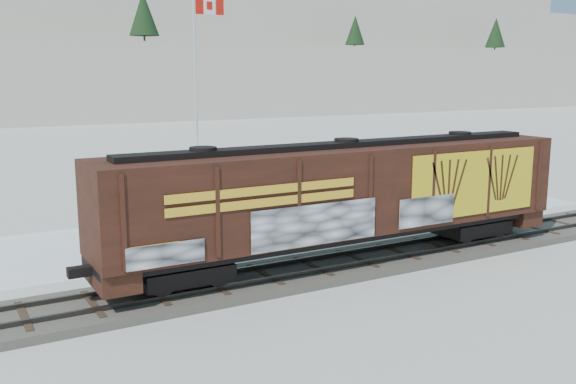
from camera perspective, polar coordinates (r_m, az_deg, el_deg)
ground at (r=23.92m, az=2.24°, el=-7.26°), size 500.00×500.00×0.00m
rail_track at (r=23.87m, az=2.25°, el=-6.92°), size 50.00×3.40×0.43m
parking_strip at (r=30.30m, az=-5.27°, el=-3.44°), size 40.00×8.00×0.03m
hopper_railcar at (r=23.95m, az=5.15°, el=-0.12°), size 18.80×3.06×4.40m
flagpole at (r=37.96m, az=-7.96°, el=6.00°), size 2.30×0.90×11.81m
car_silver at (r=30.23m, az=-9.19°, el=-2.13°), size 4.56×3.25×1.44m
car_white at (r=29.55m, az=-4.47°, el=-2.13°), size 5.05×2.07×1.63m
car_dark at (r=35.99m, az=12.49°, el=-0.19°), size 5.52×3.53×1.49m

